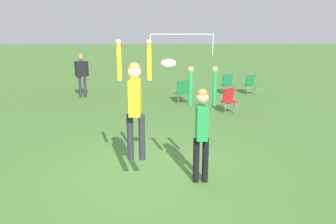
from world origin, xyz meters
TOP-DOWN VIEW (x-y plane):
  - ground_plane at (0.00, 0.00)m, footprint 120.00×120.00m
  - person_jumping at (-0.26, -0.27)m, footprint 0.63×0.48m
  - person_defending at (0.95, -0.30)m, footprint 0.54×0.39m
  - frisbee at (0.34, -0.46)m, footprint 0.24×0.23m
  - camping_chair_0 at (3.41, 8.37)m, footprint 0.60×0.65m
  - camping_chair_1 at (1.25, 6.66)m, footprint 0.70×0.76m
  - camping_chair_2 at (4.44, 8.30)m, footprint 0.68×0.73m
  - camping_chair_3 at (2.70, 5.00)m, footprint 0.63×0.69m
  - person_spectator_near at (-2.94, 7.88)m, footprint 0.60×0.35m
  - soccer_goal at (3.26, 31.04)m, footprint 7.10×0.10m

SIDE VIEW (x-z plane):
  - ground_plane at x=0.00m, z-range 0.00..0.00m
  - camping_chair_1 at x=1.25m, z-range 0.05..0.93m
  - camping_chair_3 at x=2.70m, z-range 0.07..0.93m
  - camping_chair_0 at x=3.41m, z-range 0.06..0.95m
  - camping_chair_2 at x=4.44m, z-range 0.09..0.93m
  - person_spectator_near at x=-2.94m, z-range 0.21..2.07m
  - person_defending at x=0.95m, z-range 0.07..2.27m
  - person_jumping at x=-0.26m, z-range 0.54..2.74m
  - soccer_goal at x=3.26m, z-range 0.67..3.02m
  - frisbee at x=0.34m, z-range 2.22..2.33m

